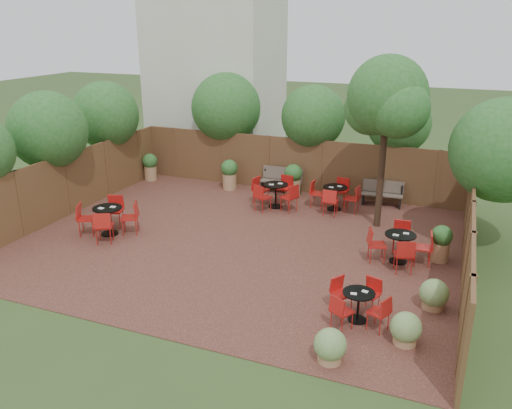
% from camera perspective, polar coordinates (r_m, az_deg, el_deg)
% --- Properties ---
extents(ground, '(80.00, 80.00, 0.00)m').
position_cam_1_polar(ground, '(14.90, -1.84, -4.08)').
color(ground, '#354F23').
rests_on(ground, ground).
extents(courtyard_paving, '(12.00, 10.00, 0.02)m').
position_cam_1_polar(courtyard_paving, '(14.89, -1.84, -4.04)').
color(courtyard_paving, '#3C2118').
rests_on(courtyard_paving, ground).
extents(fence_back, '(12.00, 0.08, 2.00)m').
position_cam_1_polar(fence_back, '(19.00, 4.16, 4.35)').
color(fence_back, '#52301E').
rests_on(fence_back, ground).
extents(fence_left, '(0.08, 10.00, 2.00)m').
position_cam_1_polar(fence_left, '(17.69, -20.01, 2.04)').
color(fence_left, '#52301E').
rests_on(fence_left, ground).
extents(fence_right, '(0.08, 10.00, 2.00)m').
position_cam_1_polar(fence_right, '(13.46, 22.31, -3.67)').
color(fence_right, '#52301E').
rests_on(fence_right, ground).
extents(neighbour_building, '(5.00, 4.00, 8.00)m').
position_cam_1_polar(neighbour_building, '(22.88, -4.38, 14.58)').
color(neighbour_building, beige).
rests_on(neighbour_building, ground).
extents(overhang_foliage, '(15.78, 10.53, 2.72)m').
position_cam_1_polar(overhang_foliage, '(17.25, -1.70, 8.76)').
color(overhang_foliage, '#225B1D').
rests_on(overhang_foliage, ground).
extents(courtyard_tree, '(2.53, 2.43, 5.10)m').
position_cam_1_polar(courtyard_tree, '(15.42, 14.18, 10.94)').
color(courtyard_tree, black).
rests_on(courtyard_tree, courtyard_paving).
extents(park_bench_left, '(1.51, 0.49, 0.93)m').
position_cam_1_polar(park_bench_left, '(18.89, 2.82, 2.71)').
color(park_bench_left, brown).
rests_on(park_bench_left, courtyard_paving).
extents(park_bench_right, '(1.39, 0.54, 0.84)m').
position_cam_1_polar(park_bench_right, '(18.11, 13.73, 1.26)').
color(park_bench_right, brown).
rests_on(park_bench_right, courtyard_paving).
extents(bistro_tables, '(9.86, 8.01, 0.96)m').
position_cam_1_polar(bistro_tables, '(15.20, 2.42, -1.63)').
color(bistro_tables, black).
rests_on(bistro_tables, courtyard_paving).
extents(planters, '(11.60, 4.29, 1.16)m').
position_cam_1_polar(planters, '(18.16, 0.27, 2.41)').
color(planters, '#9C754E').
rests_on(planters, courtyard_paving).
extents(low_shrubs, '(2.26, 3.29, 0.68)m').
position_cam_1_polar(low_shrubs, '(10.91, 14.94, -12.27)').
color(low_shrubs, '#9C754E').
rests_on(low_shrubs, courtyard_paving).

